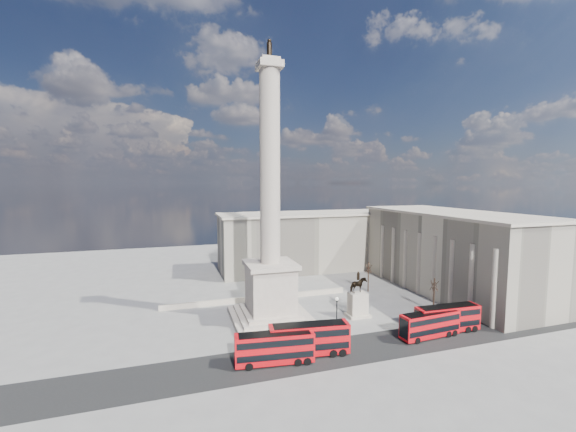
# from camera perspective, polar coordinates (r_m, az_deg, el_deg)

# --- Properties ---
(ground) EXTENTS (180.00, 180.00, 0.00)m
(ground) POSITION_cam_1_polar(r_m,az_deg,el_deg) (63.49, -1.63, -18.03)
(ground) COLOR gray
(ground) RESTS_ON ground
(asphalt_road) EXTENTS (120.00, 9.00, 0.01)m
(asphalt_road) POSITION_cam_1_polar(r_m,az_deg,el_deg) (56.48, 6.58, -21.16)
(asphalt_road) COLOR #242424
(asphalt_road) RESTS_ON ground
(nelsons_column) EXTENTS (14.00, 14.00, 49.85)m
(nelsons_column) POSITION_cam_1_polar(r_m,az_deg,el_deg) (64.30, -2.88, -5.66)
(nelsons_column) COLOR #BCAE9D
(nelsons_column) RESTS_ON ground
(balustrade_wall) EXTENTS (40.00, 0.60, 1.10)m
(balustrade_wall) POSITION_cam_1_polar(r_m,az_deg,el_deg) (77.82, -4.91, -13.14)
(balustrade_wall) COLOR #BDB19D
(balustrade_wall) RESTS_ON ground
(building_east) EXTENTS (19.00, 46.00, 18.60)m
(building_east) POSITION_cam_1_polar(r_m,az_deg,el_deg) (91.17, 24.91, -5.18)
(building_east) COLOR #C1B79E
(building_east) RESTS_ON ground
(building_northeast) EXTENTS (51.00, 17.00, 16.60)m
(building_northeast) POSITION_cam_1_polar(r_m,az_deg,el_deg) (103.93, 3.01, -4.01)
(building_northeast) COLOR #C1B79E
(building_northeast) RESTS_ON ground
(red_bus_a) EXTENTS (11.23, 3.81, 4.46)m
(red_bus_a) POSITION_cam_1_polar(r_m,az_deg,el_deg) (52.36, -2.10, -20.52)
(red_bus_a) COLOR red
(red_bus_a) RESTS_ON ground
(red_bus_b) EXTENTS (11.98, 4.09, 4.76)m
(red_bus_b) POSITION_cam_1_polar(r_m,az_deg,el_deg) (54.59, 3.52, -19.21)
(red_bus_b) COLOR red
(red_bus_b) RESTS_ON ground
(red_bus_c) EXTENTS (11.39, 3.09, 4.58)m
(red_bus_c) POSITION_cam_1_polar(r_m,az_deg,el_deg) (67.64, 24.41, -14.83)
(red_bus_c) COLOR red
(red_bus_c) RESTS_ON ground
(red_bus_d) EXTENTS (10.67, 3.18, 4.27)m
(red_bus_d) POSITION_cam_1_polar(r_m,az_deg,el_deg) (64.43, 21.99, -15.91)
(red_bus_d) COLOR red
(red_bus_d) RESTS_ON ground
(victorian_lamp) EXTENTS (0.54, 0.54, 6.31)m
(victorian_lamp) POSITION_cam_1_polar(r_m,az_deg,el_deg) (61.29, 7.88, -15.21)
(victorian_lamp) COLOR black
(victorian_lamp) RESTS_ON ground
(equestrian_statue) EXTENTS (4.19, 3.14, 8.68)m
(equestrian_statue) POSITION_cam_1_polar(r_m,az_deg,el_deg) (69.67, 11.22, -13.30)
(equestrian_statue) COLOR #BDB19D
(equestrian_statue) RESTS_ON ground
(bare_tree_near) EXTENTS (1.66, 1.66, 7.27)m
(bare_tree_near) POSITION_cam_1_polar(r_m,az_deg,el_deg) (79.47, 28.82, -9.50)
(bare_tree_near) COLOR #332319
(bare_tree_near) RESTS_ON ground
(bare_tree_mid) EXTENTS (1.85, 1.85, 7.00)m
(bare_tree_mid) POSITION_cam_1_polar(r_m,az_deg,el_deg) (75.82, 22.57, -10.11)
(bare_tree_mid) COLOR #332319
(bare_tree_mid) RESTS_ON ground
(bare_tree_far) EXTENTS (1.78, 1.78, 7.28)m
(bare_tree_far) POSITION_cam_1_polar(r_m,az_deg,el_deg) (84.66, 12.89, -8.08)
(bare_tree_far) COLOR #332319
(bare_tree_far) RESTS_ON ground
(pedestrian_walking) EXTENTS (0.65, 0.45, 1.72)m
(pedestrian_walking) POSITION_cam_1_polar(r_m,az_deg,el_deg) (71.01, 23.90, -15.16)
(pedestrian_walking) COLOR #272329
(pedestrian_walking) RESTS_ON ground
(pedestrian_standing) EXTENTS (0.98, 0.90, 1.63)m
(pedestrian_standing) POSITION_cam_1_polar(r_m,az_deg,el_deg) (72.22, 25.06, -14.89)
(pedestrian_standing) COLOR #272329
(pedestrian_standing) RESTS_ON ground
(pedestrian_crossing) EXTENTS (0.54, 1.01, 1.65)m
(pedestrian_crossing) POSITION_cam_1_polar(r_m,az_deg,el_deg) (60.45, 7.36, -18.46)
(pedestrian_crossing) COLOR #272329
(pedestrian_crossing) RESTS_ON ground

